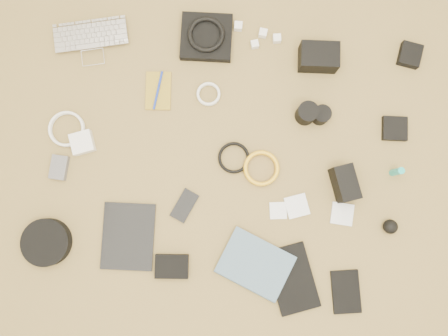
# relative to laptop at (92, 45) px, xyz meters

# --- Properties ---
(laptop) EXTENTS (0.33, 0.27, 0.02)m
(laptop) POSITION_rel_laptop_xyz_m (0.00, 0.00, 0.00)
(laptop) COLOR #BCBBC0
(laptop) RESTS_ON ground
(headphone_pouch) EXTENTS (0.21, 0.20, 0.03)m
(headphone_pouch) POSITION_rel_laptop_xyz_m (0.43, 0.09, 0.01)
(headphone_pouch) COLOR black
(headphone_pouch) RESTS_ON ground
(headphones) EXTENTS (0.18, 0.18, 0.02)m
(headphones) POSITION_rel_laptop_xyz_m (0.43, 0.09, 0.03)
(headphones) COLOR black
(headphones) RESTS_ON headphone_pouch
(charger_a) EXTENTS (0.03, 0.03, 0.03)m
(charger_a) POSITION_rel_laptop_xyz_m (0.54, 0.16, 0.00)
(charger_a) COLOR white
(charger_a) RESTS_ON ground
(charger_b) EXTENTS (0.04, 0.04, 0.03)m
(charger_b) POSITION_rel_laptop_xyz_m (0.70, 0.13, 0.00)
(charger_b) COLOR white
(charger_b) RESTS_ON ground
(charger_c) EXTENTS (0.03, 0.03, 0.03)m
(charger_c) POSITION_rel_laptop_xyz_m (0.64, 0.14, 0.00)
(charger_c) COLOR white
(charger_c) RESTS_ON ground
(charger_d) EXTENTS (0.04, 0.04, 0.03)m
(charger_d) POSITION_rel_laptop_xyz_m (0.62, 0.10, 0.00)
(charger_d) COLOR white
(charger_d) RESTS_ON ground
(dslr_camera) EXTENTS (0.15, 0.11, 0.08)m
(dslr_camera) POSITION_rel_laptop_xyz_m (0.86, 0.07, 0.03)
(dslr_camera) COLOR black
(dslr_camera) RESTS_ON ground
(lens_pouch) EXTENTS (0.09, 0.10, 0.03)m
(lens_pouch) POSITION_rel_laptop_xyz_m (1.21, 0.14, 0.00)
(lens_pouch) COLOR black
(lens_pouch) RESTS_ON ground
(notebook_olive) EXTENTS (0.11, 0.16, 0.01)m
(notebook_olive) POSITION_rel_laptop_xyz_m (0.28, -0.14, -0.01)
(notebook_olive) COLOR olive
(notebook_olive) RESTS_ON ground
(pen_blue) EXTENTS (0.02, 0.15, 0.01)m
(pen_blue) POSITION_rel_laptop_xyz_m (0.28, -0.14, 0.00)
(pen_blue) COLOR #142BA3
(pen_blue) RESTS_ON notebook_olive
(cable_white_a) EXTENTS (0.12, 0.12, 0.01)m
(cable_white_a) POSITION_rel_laptop_xyz_m (0.47, -0.12, -0.01)
(cable_white_a) COLOR white
(cable_white_a) RESTS_ON ground
(lens_a) EXTENTS (0.08, 0.08, 0.08)m
(lens_a) POSITION_rel_laptop_xyz_m (0.85, -0.15, 0.03)
(lens_a) COLOR black
(lens_a) RESTS_ON ground
(lens_b) EXTENTS (0.07, 0.07, 0.06)m
(lens_b) POSITION_rel_laptop_xyz_m (0.90, -0.14, 0.02)
(lens_b) COLOR black
(lens_b) RESTS_ON ground
(card_reader) EXTENTS (0.10, 0.10, 0.02)m
(card_reader) POSITION_rel_laptop_xyz_m (1.19, -0.15, 0.00)
(card_reader) COLOR black
(card_reader) RESTS_ON ground
(power_brick) EXTENTS (0.11, 0.11, 0.03)m
(power_brick) POSITION_rel_laptop_xyz_m (0.03, -0.38, 0.01)
(power_brick) COLOR white
(power_brick) RESTS_ON ground
(cable_white_b) EXTENTS (0.18, 0.18, 0.01)m
(cable_white_b) POSITION_rel_laptop_xyz_m (-0.04, -0.34, -0.01)
(cable_white_b) COLOR white
(cable_white_b) RESTS_ON ground
(cable_black) EXTENTS (0.15, 0.15, 0.01)m
(cable_black) POSITION_rel_laptop_xyz_m (0.60, -0.35, -0.01)
(cable_black) COLOR black
(cable_black) RESTS_ON ground
(cable_yellow) EXTENTS (0.17, 0.17, 0.02)m
(cable_yellow) POSITION_rel_laptop_xyz_m (0.71, -0.37, -0.00)
(cable_yellow) COLOR gold
(cable_yellow) RESTS_ON ground
(flash) EXTENTS (0.12, 0.15, 0.10)m
(flash) POSITION_rel_laptop_xyz_m (1.01, -0.39, 0.04)
(flash) COLOR black
(flash) RESTS_ON ground
(lens_cleaner) EXTENTS (0.03, 0.03, 0.09)m
(lens_cleaner) POSITION_rel_laptop_xyz_m (1.20, -0.32, 0.03)
(lens_cleaner) COLOR #1AABA6
(lens_cleaner) RESTS_ON ground
(battery_charger) EXTENTS (0.06, 0.09, 0.03)m
(battery_charger) POSITION_rel_laptop_xyz_m (-0.04, -0.48, 0.00)
(battery_charger) COLOR #535257
(battery_charger) RESTS_ON ground
(tablet) EXTENTS (0.21, 0.26, 0.01)m
(tablet) POSITION_rel_laptop_xyz_m (0.26, -0.70, -0.01)
(tablet) COLOR black
(tablet) RESTS_ON ground
(phone) EXTENTS (0.10, 0.13, 0.01)m
(phone) POSITION_rel_laptop_xyz_m (0.45, -0.55, -0.01)
(phone) COLOR black
(phone) RESTS_ON ground
(filter_case_left) EXTENTS (0.07, 0.07, 0.01)m
(filter_case_left) POSITION_rel_laptop_xyz_m (0.79, -0.52, -0.01)
(filter_case_left) COLOR silver
(filter_case_left) RESTS_ON ground
(filter_case_mid) EXTENTS (0.11, 0.11, 0.01)m
(filter_case_mid) POSITION_rel_laptop_xyz_m (0.86, -0.49, -0.01)
(filter_case_mid) COLOR silver
(filter_case_mid) RESTS_ON ground
(filter_case_right) EXTENTS (0.08, 0.08, 0.01)m
(filter_case_right) POSITION_rel_laptop_xyz_m (1.03, -0.50, -0.01)
(filter_case_right) COLOR silver
(filter_case_right) RESTS_ON ground
(air_blower) EXTENTS (0.06, 0.06, 0.05)m
(air_blower) POSITION_rel_laptop_xyz_m (1.20, -0.52, 0.02)
(air_blower) COLOR black
(air_blower) RESTS_ON ground
(headphone_case) EXTENTS (0.22, 0.22, 0.05)m
(headphone_case) POSITION_rel_laptop_xyz_m (-0.03, -0.76, 0.01)
(headphone_case) COLOR black
(headphone_case) RESTS_ON ground
(drive_case) EXTENTS (0.13, 0.10, 0.03)m
(drive_case) POSITION_rel_laptop_xyz_m (0.44, -0.78, 0.00)
(drive_case) COLOR black
(drive_case) RESTS_ON ground
(paperback) EXTENTS (0.29, 0.25, 0.02)m
(paperback) POSITION_rel_laptop_xyz_m (0.71, -0.81, 0.00)
(paperback) COLOR #476279
(paperback) RESTS_ON ground
(notebook_black_a) EXTENTS (0.23, 0.28, 0.02)m
(notebook_black_a) POSITION_rel_laptop_xyz_m (0.88, -0.76, -0.00)
(notebook_black_a) COLOR black
(notebook_black_a) RESTS_ON ground
(notebook_black_b) EXTENTS (0.13, 0.17, 0.01)m
(notebook_black_b) POSITION_rel_laptop_xyz_m (1.08, -0.77, -0.00)
(notebook_black_b) COLOR black
(notebook_black_b) RESTS_ON ground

